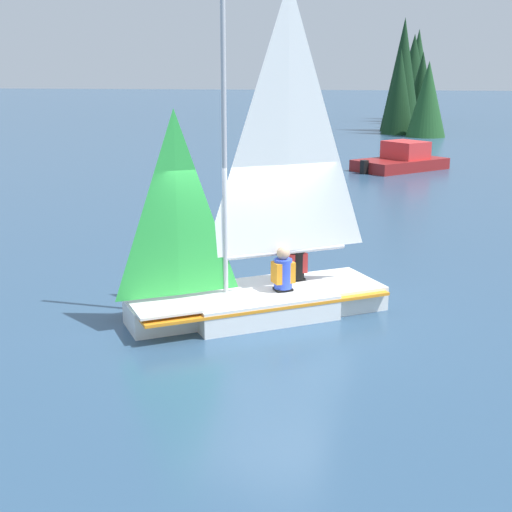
# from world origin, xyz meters

# --- Properties ---
(ground_plane) EXTENTS (260.00, 260.00, 0.00)m
(ground_plane) POSITION_xyz_m (0.00, 0.00, 0.00)
(ground_plane) COLOR #2D4C6B
(sailboat_main) EXTENTS (3.60, 4.43, 5.49)m
(sailboat_main) POSITION_xyz_m (-0.02, 0.03, 0.73)
(sailboat_main) COLOR white
(sailboat_main) RESTS_ON ground_plane
(sailor_helm) EXTENTS (0.41, 0.43, 1.16)m
(sailor_helm) POSITION_xyz_m (-0.09, 0.44, 0.62)
(sailor_helm) COLOR black
(sailor_helm) RESTS_ON ground_plane
(sailor_crew) EXTENTS (0.41, 0.43, 1.16)m
(sailor_crew) POSITION_xyz_m (-0.74, 0.58, 0.63)
(sailor_crew) COLOR black
(sailor_crew) RESTS_ON ground_plane
(motorboat_distant) EXTENTS (4.06, 4.07, 1.15)m
(motorboat_distant) POSITION_xyz_m (-18.43, 2.99, 0.40)
(motorboat_distant) COLOR maroon
(motorboat_distant) RESTS_ON ground_plane
(treeline_shore) EXTENTS (18.20, 4.40, 7.18)m
(treeline_shore) POSITION_xyz_m (-42.42, 4.42, 3.09)
(treeline_shore) COLOR #193D1E
(treeline_shore) RESTS_ON ground_plane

